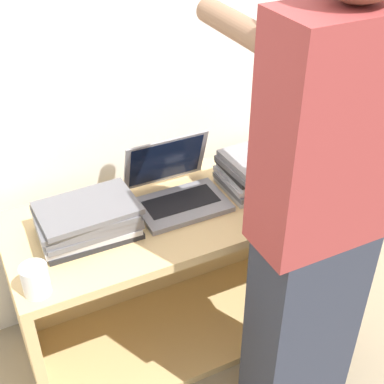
{
  "coord_description": "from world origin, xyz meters",
  "views": [
    {
      "loc": [
        -0.68,
        -1.18,
        1.86
      ],
      "look_at": [
        0.0,
        0.19,
        0.79
      ],
      "focal_mm": 50.0,
      "sensor_mm": 36.0,
      "label": 1
    }
  ],
  "objects_px": {
    "laptop_stack_right": "(265,168)",
    "mug": "(36,280)",
    "laptop_open": "(177,190)",
    "laptop_stack_left": "(87,220)",
    "person": "(317,223)"
  },
  "relations": [
    {
      "from": "laptop_stack_left",
      "to": "laptop_stack_right",
      "type": "height_order",
      "value": "laptop_stack_right"
    },
    {
      "from": "laptop_stack_right",
      "to": "mug",
      "type": "distance_m",
      "value": 0.97
    },
    {
      "from": "laptop_stack_right",
      "to": "person",
      "type": "relative_size",
      "value": 0.2
    },
    {
      "from": "person",
      "to": "laptop_stack_left",
      "type": "bearing_deg",
      "value": 137.64
    },
    {
      "from": "laptop_stack_right",
      "to": "mug",
      "type": "height_order",
      "value": "laptop_stack_right"
    },
    {
      "from": "mug",
      "to": "laptop_open",
      "type": "bearing_deg",
      "value": 23.07
    },
    {
      "from": "laptop_stack_left",
      "to": "person",
      "type": "distance_m",
      "value": 0.77
    },
    {
      "from": "laptop_stack_right",
      "to": "laptop_open",
      "type": "bearing_deg",
      "value": 172.76
    },
    {
      "from": "laptop_stack_left",
      "to": "mug",
      "type": "distance_m",
      "value": 0.3
    },
    {
      "from": "laptop_open",
      "to": "laptop_stack_left",
      "type": "bearing_deg",
      "value": -172.83
    },
    {
      "from": "laptop_stack_left",
      "to": "mug",
      "type": "relative_size",
      "value": 3.4
    },
    {
      "from": "laptop_stack_right",
      "to": "laptop_stack_left",
      "type": "bearing_deg",
      "value": 179.97
    },
    {
      "from": "laptop_open",
      "to": "person",
      "type": "relative_size",
      "value": 0.19
    },
    {
      "from": "laptop_stack_left",
      "to": "laptop_stack_right",
      "type": "bearing_deg",
      "value": -0.03
    },
    {
      "from": "laptop_open",
      "to": "mug",
      "type": "distance_m",
      "value": 0.64
    }
  ]
}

